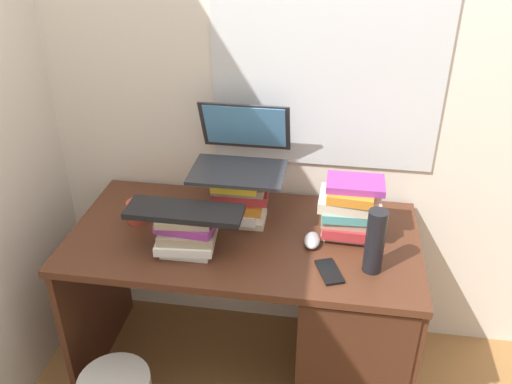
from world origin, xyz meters
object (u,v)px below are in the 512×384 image
object	(u,v)px
cell_phone	(329,272)
mug	(138,212)
book_stack_tall	(238,197)
desk	(325,313)
laptop	(241,152)
keyboard	(185,211)
water_bottle	(375,242)
book_stack_side	(350,209)
book_stack_keyboard_riser	(187,232)
computer_mouse	(312,240)

from	to	relation	value
cell_phone	mug	bearing A→B (deg)	143.36
book_stack_tall	desk	bearing A→B (deg)	-18.18
desk	book_stack_tall	distance (m)	0.59
laptop	cell_phone	distance (m)	0.58
keyboard	water_bottle	size ratio (longest dim) A/B	1.76
mug	water_bottle	bearing A→B (deg)	-10.78
water_bottle	cell_phone	bearing A→B (deg)	-164.34
mug	cell_phone	world-z (taller)	mug
book_stack_side	cell_phone	world-z (taller)	book_stack_side
book_stack_keyboard_riser	water_bottle	bearing A→B (deg)	-1.99
cell_phone	book_stack_keyboard_riser	bearing A→B (deg)	151.99
keyboard	cell_phone	bearing A→B (deg)	-6.91
laptop	water_bottle	size ratio (longest dim) A/B	1.50
book_stack_keyboard_riser	keyboard	size ratio (longest dim) A/B	0.54
book_stack_side	water_bottle	world-z (taller)	water_bottle
laptop	keyboard	xyz separation A→B (m)	(-0.15, -0.29, -0.11)
book_stack_keyboard_riser	laptop	distance (m)	0.38
water_bottle	laptop	bearing A→B (deg)	148.75
book_stack_tall	keyboard	size ratio (longest dim) A/B	0.59
book_stack_side	water_bottle	size ratio (longest dim) A/B	1.03
computer_mouse	cell_phone	distance (m)	0.18
desk	keyboard	distance (m)	0.72
desk	mug	distance (m)	0.85
book_stack_tall	keyboard	bearing A→B (deg)	-125.36
book_stack_keyboard_riser	book_stack_side	distance (m)	0.61
book_stack_side	mug	size ratio (longest dim) A/B	2.12
water_bottle	cell_phone	xyz separation A→B (m)	(-0.14, -0.04, -0.11)
desk	book_stack_keyboard_riser	size ratio (longest dim) A/B	5.87
computer_mouse	laptop	bearing A→B (deg)	147.33
mug	keyboard	bearing A→B (deg)	-31.59
book_stack_tall	book_stack_keyboard_riser	size ratio (longest dim) A/B	1.08
book_stack_keyboard_riser	cell_phone	xyz separation A→B (m)	(0.52, -0.06, -0.07)
computer_mouse	water_bottle	xyz separation A→B (m)	(0.22, -0.12, 0.10)
book_stack_tall	book_stack_side	size ratio (longest dim) A/B	1.00
book_stack_side	computer_mouse	bearing A→B (deg)	-145.64
keyboard	mug	xyz separation A→B (m)	(-0.24, 0.15, -0.11)
book_stack_side	computer_mouse	world-z (taller)	book_stack_side
computer_mouse	cell_phone	bearing A→B (deg)	-66.30
book_stack_keyboard_riser	water_bottle	size ratio (longest dim) A/B	0.95
book_stack_keyboard_riser	computer_mouse	world-z (taller)	book_stack_keyboard_riser
computer_mouse	water_bottle	distance (m)	0.27
laptop	water_bottle	world-z (taller)	laptop
computer_mouse	water_bottle	bearing A→B (deg)	-29.20
computer_mouse	water_bottle	world-z (taller)	water_bottle
book_stack_side	computer_mouse	size ratio (longest dim) A/B	2.37
book_stack_side	book_stack_tall	bearing A→B (deg)	175.85
book_stack_keyboard_riser	keyboard	world-z (taller)	keyboard
desk	computer_mouse	distance (m)	0.36
mug	water_bottle	xyz separation A→B (m)	(0.91, -0.17, 0.07)
desk	laptop	size ratio (longest dim) A/B	3.73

